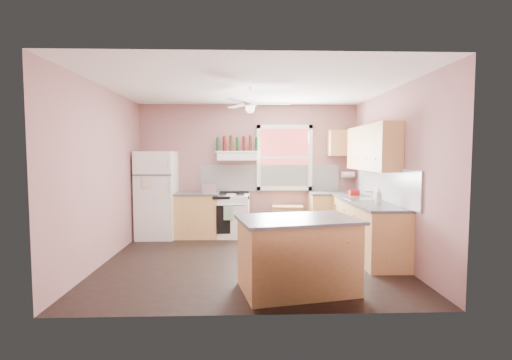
{
  "coord_description": "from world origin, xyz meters",
  "views": [
    {
      "loc": [
        -0.1,
        -5.75,
        1.67
      ],
      "look_at": [
        0.1,
        0.3,
        1.25
      ],
      "focal_mm": 26.0,
      "sensor_mm": 36.0,
      "label": 1
    }
  ],
  "objects_px": {
    "refrigerator": "(157,195)",
    "toaster": "(209,188)",
    "stove": "(232,216)",
    "cart": "(288,221)",
    "island": "(297,256)"
  },
  "relations": [
    {
      "from": "island",
      "to": "cart",
      "type": "bearing_deg",
      "value": 74.02
    },
    {
      "from": "island",
      "to": "toaster",
      "type": "bearing_deg",
      "value": 102.56
    },
    {
      "from": "cart",
      "to": "island",
      "type": "distance_m",
      "value": 3.08
    },
    {
      "from": "stove",
      "to": "refrigerator",
      "type": "bearing_deg",
      "value": -173.93
    },
    {
      "from": "toaster",
      "to": "stove",
      "type": "xyz_separation_m",
      "value": [
        0.45,
        -0.03,
        -0.56
      ]
    },
    {
      "from": "toaster",
      "to": "island",
      "type": "xyz_separation_m",
      "value": [
        1.35,
        -3.04,
        -0.56
      ]
    },
    {
      "from": "refrigerator",
      "to": "toaster",
      "type": "bearing_deg",
      "value": 4.95
    },
    {
      "from": "cart",
      "to": "stove",
      "type": "bearing_deg",
      "value": -170.84
    },
    {
      "from": "stove",
      "to": "cart",
      "type": "xyz_separation_m",
      "value": [
        1.15,
        0.05,
        -0.12
      ]
    },
    {
      "from": "refrigerator",
      "to": "toaster",
      "type": "relative_size",
      "value": 6.17
    },
    {
      "from": "stove",
      "to": "cart",
      "type": "height_order",
      "value": "stove"
    },
    {
      "from": "cart",
      "to": "island",
      "type": "height_order",
      "value": "island"
    },
    {
      "from": "refrigerator",
      "to": "island",
      "type": "bearing_deg",
      "value": -50.11
    },
    {
      "from": "toaster",
      "to": "cart",
      "type": "xyz_separation_m",
      "value": [
        1.6,
        0.02,
        -0.68
      ]
    },
    {
      "from": "toaster",
      "to": "stove",
      "type": "bearing_deg",
      "value": -9.69
    }
  ]
}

